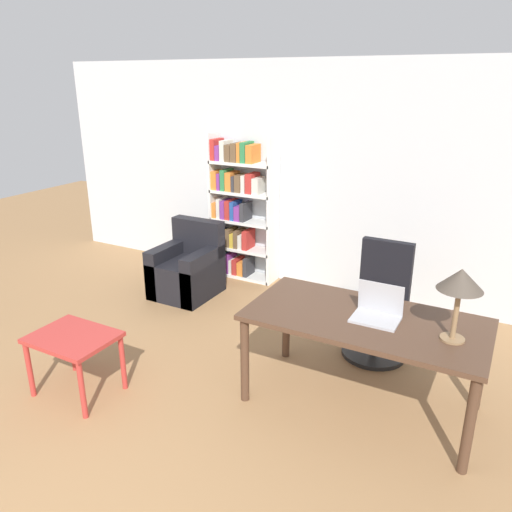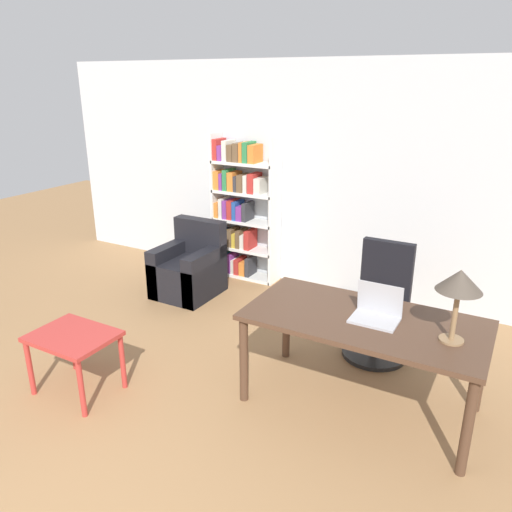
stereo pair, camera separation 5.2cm
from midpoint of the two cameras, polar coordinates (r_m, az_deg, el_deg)
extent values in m
cube|color=silver|center=(5.95, 8.52, 8.52)|extent=(8.00, 0.06, 2.70)
cube|color=#4C3323|center=(3.89, 11.99, -7.13)|extent=(1.79, 0.89, 0.04)
cylinder|color=#4C3323|center=(4.05, -1.66, -11.80)|extent=(0.07, 0.07, 0.73)
cylinder|color=#4C3323|center=(3.65, 22.79, -17.47)|extent=(0.07, 0.07, 0.73)
cylinder|color=#4C3323|center=(4.65, 3.17, -7.40)|extent=(0.07, 0.07, 0.73)
cylinder|color=#4C3323|center=(4.31, 24.05, -11.61)|extent=(0.07, 0.07, 0.73)
cube|color=#B2B2B7|center=(3.84, 13.08, -7.09)|extent=(0.34, 0.25, 0.02)
cube|color=#B2B2B7|center=(3.89, 13.69, -4.66)|extent=(0.34, 0.04, 0.25)
cube|color=#19233D|center=(3.89, 13.71, -4.62)|extent=(0.31, 0.03, 0.22)
cylinder|color=olive|center=(3.74, 21.13, -8.78)|extent=(0.17, 0.17, 0.01)
cylinder|color=olive|center=(3.66, 21.49, -6.19)|extent=(0.04, 0.04, 0.36)
cone|color=#4C4238|center=(3.56, 22.00, -2.49)|extent=(0.30, 0.30, 0.15)
cylinder|color=black|center=(4.95, 12.96, -10.68)|extent=(0.60, 0.60, 0.04)
cylinder|color=#262626|center=(4.86, 13.13, -8.73)|extent=(0.06, 0.06, 0.34)
cube|color=black|center=(4.76, 13.33, -6.38)|extent=(0.50, 0.50, 0.10)
cube|color=black|center=(4.81, 14.34, -1.67)|extent=(0.47, 0.08, 0.60)
cube|color=#B2332D|center=(4.33, -20.54, -8.71)|extent=(0.66, 0.51, 0.04)
cylinder|color=#B2332D|center=(4.56, -24.77, -11.70)|extent=(0.04, 0.04, 0.49)
cylinder|color=#B2332D|center=(4.15, -19.61, -14.24)|extent=(0.04, 0.04, 0.49)
cylinder|color=#B2332D|center=(4.79, -20.57, -9.53)|extent=(0.04, 0.04, 0.49)
cylinder|color=#B2332D|center=(4.40, -15.32, -11.66)|extent=(0.04, 0.04, 0.49)
cube|color=black|center=(6.06, -8.22, -2.44)|extent=(0.67, 0.73, 0.44)
cube|color=black|center=(6.12, -6.85, 2.23)|extent=(0.67, 0.16, 0.43)
cube|color=black|center=(6.18, -10.16, -1.35)|extent=(0.16, 0.73, 0.59)
cube|color=black|center=(5.89, -6.26, -2.21)|extent=(0.16, 0.73, 0.59)
cube|color=white|center=(6.56, -4.92, 5.86)|extent=(0.04, 0.28, 1.84)
cube|color=white|center=(6.14, 1.70, 4.98)|extent=(0.04, 0.28, 1.84)
cube|color=white|center=(6.62, -1.64, -2.16)|extent=(0.84, 0.28, 0.04)
cube|color=#333338|center=(6.76, -4.42, -0.66)|extent=(0.05, 0.24, 0.20)
cube|color=#2D7F47|center=(6.72, -4.00, -0.54)|extent=(0.05, 0.24, 0.25)
cube|color=#234C99|center=(6.70, -3.61, -0.64)|extent=(0.04, 0.24, 0.24)
cube|color=#7F338C|center=(6.67, -3.16, -0.70)|extent=(0.07, 0.24, 0.25)
cube|color=silver|center=(6.65, -2.73, -1.03)|extent=(0.04, 0.24, 0.19)
cube|color=#B72D28|center=(6.62, -2.27, -1.07)|extent=(0.07, 0.24, 0.20)
cube|color=orange|center=(6.58, -1.64, -1.29)|extent=(0.08, 0.24, 0.18)
cube|color=#333338|center=(6.53, -1.06, -1.14)|extent=(0.05, 0.24, 0.24)
cube|color=white|center=(6.49, -1.67, 0.86)|extent=(0.84, 0.28, 0.04)
cube|color=#333338|center=(6.64, -4.49, 2.34)|extent=(0.06, 0.24, 0.20)
cube|color=#333338|center=(6.60, -3.94, 2.21)|extent=(0.09, 0.24, 0.20)
cube|color=gold|center=(6.57, -3.44, 2.20)|extent=(0.04, 0.24, 0.21)
cube|color=brown|center=(6.54, -3.04, 2.22)|extent=(0.06, 0.24, 0.23)
cube|color=gold|center=(6.51, -2.58, 1.94)|extent=(0.05, 0.24, 0.18)
cube|color=brown|center=(6.48, -2.12, 2.05)|extent=(0.06, 0.24, 0.23)
cube|color=silver|center=(6.45, -1.64, 1.78)|extent=(0.05, 0.24, 0.18)
cube|color=#B72D28|center=(6.41, -1.10, 1.94)|extent=(0.07, 0.24, 0.24)
cube|color=white|center=(6.38, -1.70, 4.00)|extent=(0.84, 0.28, 0.04)
cube|color=orange|center=(6.54, -4.55, 5.39)|extent=(0.06, 0.24, 0.20)
cube|color=silver|center=(6.50, -4.09, 5.57)|extent=(0.05, 0.24, 0.25)
cube|color=#7F338C|center=(6.47, -3.61, 5.42)|extent=(0.06, 0.24, 0.23)
cube|color=#B72D28|center=(6.43, -3.07, 5.38)|extent=(0.07, 0.24, 0.24)
cube|color=#234C99|center=(6.40, -2.54, 5.29)|extent=(0.05, 0.24, 0.24)
cube|color=#7F338C|center=(6.37, -1.97, 4.99)|extent=(0.08, 0.24, 0.19)
cube|color=#333338|center=(6.33, -1.40, 5.13)|extent=(0.05, 0.24, 0.23)
cube|color=white|center=(6.29, -1.74, 7.23)|extent=(0.84, 0.28, 0.04)
cube|color=orange|center=(6.45, -4.57, 8.71)|extent=(0.08, 0.24, 0.23)
cube|color=#7F338C|center=(6.42, -4.06, 8.56)|extent=(0.04, 0.24, 0.21)
cube|color=#2D7F47|center=(6.38, -3.60, 8.73)|extent=(0.06, 0.24, 0.26)
cube|color=orange|center=(6.34, -2.96, 8.55)|extent=(0.09, 0.24, 0.23)
cube|color=#333338|center=(6.31, -2.43, 8.33)|extent=(0.04, 0.24, 0.19)
cube|color=brown|center=(6.28, -1.89, 8.36)|extent=(0.08, 0.24, 0.21)
cube|color=silver|center=(6.24, -1.28, 8.31)|extent=(0.05, 0.24, 0.22)
cube|color=#B72D28|center=(6.20, -0.64, 8.36)|extent=(0.09, 0.24, 0.24)
cube|color=silver|center=(6.16, 0.11, 8.07)|extent=(0.09, 0.24, 0.20)
cube|color=white|center=(6.22, -1.77, 10.55)|extent=(0.84, 0.28, 0.04)
cube|color=#B72D28|center=(6.40, -4.73, 12.08)|extent=(0.06, 0.24, 0.26)
cube|color=#7F338C|center=(6.36, -4.20, 11.72)|extent=(0.06, 0.24, 0.19)
cube|color=silver|center=(6.32, -3.65, 11.97)|extent=(0.06, 0.24, 0.25)
cube|color=brown|center=(6.28, -3.04, 11.72)|extent=(0.08, 0.24, 0.20)
cube|color=brown|center=(6.24, -2.36, 11.78)|extent=(0.08, 0.24, 0.23)
cube|color=orange|center=(6.20, -1.79, 11.80)|extent=(0.04, 0.24, 0.24)
cube|color=#2D7F47|center=(6.17, -1.29, 11.79)|extent=(0.07, 0.24, 0.24)
cube|color=orange|center=(6.13, -0.58, 11.62)|extent=(0.09, 0.24, 0.22)
camera|label=1|loc=(0.03, -90.34, -0.12)|focal=35.00mm
camera|label=2|loc=(0.03, 89.66, 0.12)|focal=35.00mm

